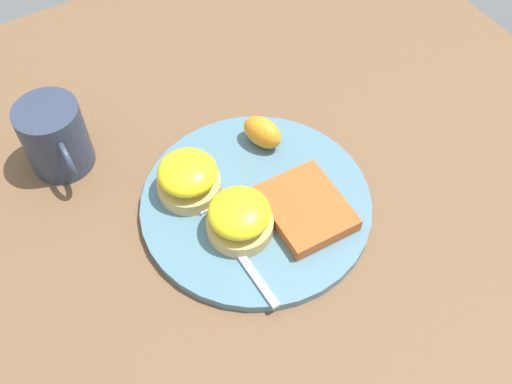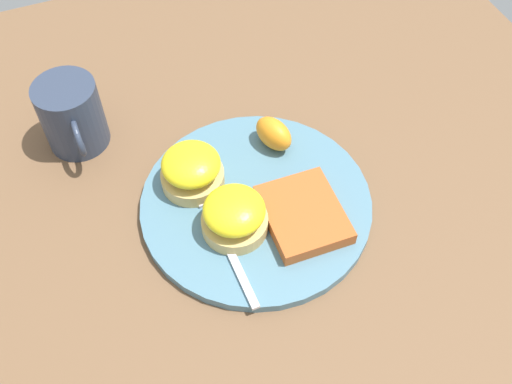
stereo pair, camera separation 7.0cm
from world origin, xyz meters
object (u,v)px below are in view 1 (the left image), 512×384
object	(u,v)px
fork	(227,236)
cup	(55,138)
sandwich_benedict_left	(188,178)
hashbrown_patty	(306,208)
orange_wedge	(263,132)
sandwich_benedict_right	(240,218)

from	to	relation	value
fork	cup	bearing A→B (deg)	-150.47
sandwich_benedict_left	hashbrown_patty	world-z (taller)	sandwich_benedict_left
cup	hashbrown_patty	bearing A→B (deg)	43.18
fork	sandwich_benedict_left	bearing A→B (deg)	-175.53
orange_wedge	cup	size ratio (longest dim) A/B	0.51
sandwich_benedict_left	sandwich_benedict_right	world-z (taller)	same
hashbrown_patty	cup	xyz separation A→B (m)	(-0.25, -0.24, 0.03)
sandwich_benedict_right	orange_wedge	xyz separation A→B (m)	(-0.11, 0.10, -0.01)
sandwich_benedict_left	hashbrown_patty	distance (m)	0.16
fork	sandwich_benedict_right	bearing A→B (deg)	91.63
sandwich_benedict_left	hashbrown_patty	size ratio (longest dim) A/B	0.74
hashbrown_patty	cup	size ratio (longest dim) A/B	0.96
sandwich_benedict_right	orange_wedge	size ratio (longest dim) A/B	1.41
fork	cup	size ratio (longest dim) A/B	1.69
sandwich_benedict_left	fork	world-z (taller)	sandwich_benedict_left
sandwich_benedict_right	hashbrown_patty	xyz separation A→B (m)	(0.02, 0.09, -0.02)
hashbrown_patty	fork	xyz separation A→B (m)	(-0.02, -0.11, -0.01)
hashbrown_patty	fork	bearing A→B (deg)	-100.54
sandwich_benedict_left	cup	xyz separation A→B (m)	(-0.14, -0.13, 0.01)
hashbrown_patty	sandwich_benedict_right	bearing A→B (deg)	-103.21
sandwich_benedict_left	sandwich_benedict_right	bearing A→B (deg)	16.64
orange_wedge	fork	distance (m)	0.16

